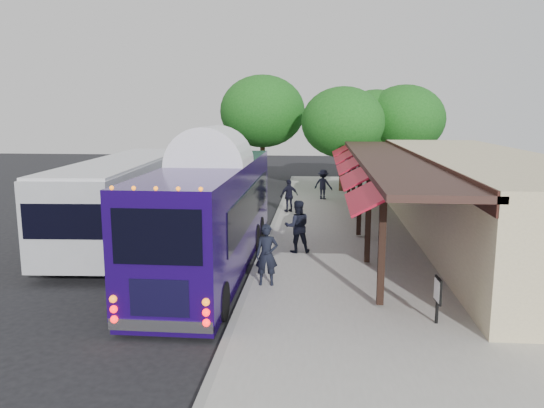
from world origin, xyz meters
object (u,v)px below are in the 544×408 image
at_px(ped_a, 267,255).
at_px(ped_c, 289,196).
at_px(ped_d, 323,184).
at_px(coach_bus, 212,209).
at_px(sign_board, 438,293).
at_px(city_bus, 126,195).
at_px(ped_b, 297,226).

bearing_deg(ped_a, ped_c, 86.83).
distance_m(ped_c, ped_d, 4.47).
bearing_deg(ped_a, coach_bus, 132.55).
bearing_deg(sign_board, ped_a, 146.23).
bearing_deg(ped_c, city_bus, 12.44).
height_order(city_bus, ped_a, city_bus).
bearing_deg(city_bus, sign_board, -40.82).
height_order(coach_bus, sign_board, coach_bus).
height_order(city_bus, ped_d, city_bus).
distance_m(city_bus, ped_c, 8.73).
xyz_separation_m(city_bus, sign_board, (10.88, -8.34, -0.91)).
bearing_deg(ped_c, ped_d, -142.98).
height_order(city_bus, ped_c, city_bus).
height_order(city_bus, sign_board, city_bus).
relative_size(coach_bus, ped_c, 7.18).
bearing_deg(coach_bus, city_bus, 139.37).
bearing_deg(ped_c, sign_board, 77.69).
xyz_separation_m(coach_bus, ped_d, (3.81, 13.73, -1.03)).
height_order(ped_a, ped_c, ped_a).
height_order(coach_bus, ped_c, coach_bus).
bearing_deg(sign_board, ped_b, 116.31).
relative_size(ped_a, ped_c, 1.10).
height_order(coach_bus, ped_a, coach_bus).
distance_m(ped_b, sign_board, 7.33).
distance_m(ped_a, sign_board, 5.12).
relative_size(ped_c, sign_board, 1.44).
bearing_deg(ped_a, city_bus, 134.83).
relative_size(ped_a, ped_d, 1.06).
distance_m(ped_a, ped_d, 15.82).
bearing_deg(ped_a, sign_board, -33.00).
xyz_separation_m(coach_bus, sign_board, (6.49, -4.55, -1.11)).
relative_size(ped_d, sign_board, 1.49).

